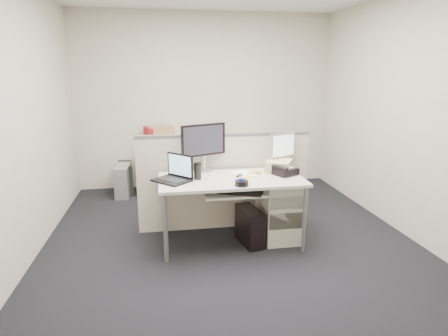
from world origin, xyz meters
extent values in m
cube|color=black|center=(0.00, 0.00, -0.01)|extent=(4.00, 4.50, 0.01)
cube|color=#BAB2A1|center=(0.00, 2.25, 1.35)|extent=(4.00, 0.02, 2.70)
cube|color=#BAB2A1|center=(0.00, -2.25, 1.35)|extent=(4.00, 0.02, 2.70)
cube|color=#BAB2A1|center=(-2.00, 0.00, 1.35)|extent=(0.02, 4.50, 2.70)
cube|color=#BAB2A1|center=(2.00, 0.00, 1.35)|extent=(0.02, 4.50, 2.70)
cube|color=beige|center=(0.00, 0.00, 0.71)|extent=(1.50, 0.75, 0.03)
cylinder|color=slate|center=(-0.70, -0.33, 0.35)|extent=(0.04, 0.04, 0.70)
cylinder|color=slate|center=(-0.70, 0.33, 0.35)|extent=(0.04, 0.04, 0.70)
cylinder|color=slate|center=(0.70, -0.33, 0.35)|extent=(0.04, 0.04, 0.70)
cylinder|color=slate|center=(0.70, 0.33, 0.35)|extent=(0.04, 0.04, 0.70)
cube|color=beige|center=(0.00, -0.18, 0.62)|extent=(0.62, 0.32, 0.02)
cube|color=beige|center=(0.55, 0.05, 0.33)|extent=(0.40, 0.55, 0.65)
cube|color=beige|center=(0.00, 0.45, 0.55)|extent=(2.00, 0.06, 1.10)
cube|color=beige|center=(0.00, 1.93, 0.36)|extent=(2.00, 0.60, 0.72)
cube|color=black|center=(-0.25, 0.32, 1.00)|extent=(0.57, 0.40, 0.53)
cube|color=#B7B7BC|center=(0.65, 0.32, 0.93)|extent=(0.36, 0.26, 0.40)
cube|color=black|center=(-0.62, -0.02, 0.86)|extent=(0.43, 0.44, 0.26)
cylinder|color=black|center=(0.05, -0.28, 0.76)|extent=(0.17, 0.17, 0.05)
cube|color=black|center=(0.60, 0.03, 0.77)|extent=(0.29, 0.27, 0.07)
cube|color=white|center=(0.15, 0.12, 0.74)|extent=(0.30, 0.34, 0.01)
cube|color=yellow|center=(0.18, 0.00, 0.74)|extent=(0.08, 0.08, 0.01)
cylinder|color=black|center=(-0.35, 0.02, 0.81)|extent=(0.08, 0.08, 0.16)
ellipsoid|color=gold|center=(0.28, 0.10, 0.75)|extent=(0.17, 0.07, 0.04)
cube|color=black|center=(0.10, 0.05, 0.74)|extent=(0.09, 0.12, 0.01)
cube|color=tan|center=(0.58, 0.20, 0.79)|extent=(0.38, 0.41, 0.12)
cube|color=black|center=(0.05, -0.22, 0.64)|extent=(0.47, 0.32, 0.02)
cube|color=black|center=(0.19, -0.05, 0.20)|extent=(0.25, 0.45, 0.40)
cube|color=black|center=(-1.27, 2.03, 0.23)|extent=(0.25, 0.51, 0.46)
cube|color=#B7B7BC|center=(-1.30, 1.86, 0.23)|extent=(0.22, 0.50, 0.46)
cube|color=#B37857|center=(-0.70, 2.05, 0.86)|extent=(0.39, 0.31, 0.28)
cube|color=#B37857|center=(0.00, 1.81, 0.84)|extent=(0.39, 0.34, 0.24)
cube|color=#9E0A15|center=(-0.90, 2.03, 0.86)|extent=(0.16, 0.30, 0.28)
camera|label=1|loc=(-0.69, -3.69, 1.80)|focal=30.00mm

